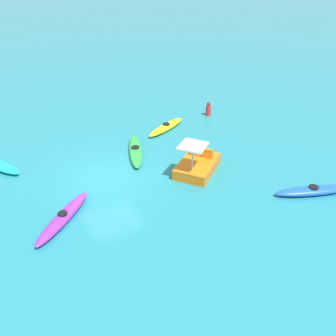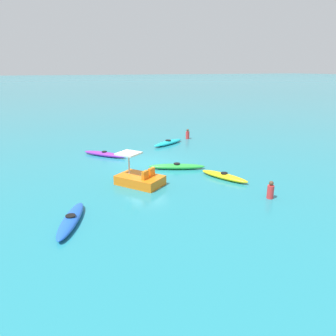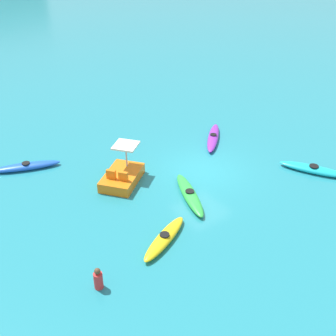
{
  "view_description": "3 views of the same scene",
  "coord_description": "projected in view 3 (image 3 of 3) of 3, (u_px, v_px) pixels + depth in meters",
  "views": [
    {
      "loc": [
        4.84,
        13.97,
        9.1
      ],
      "look_at": [
        -2.37,
        1.28,
        0.42
      ],
      "focal_mm": 40.57,
      "sensor_mm": 36.0,
      "label": 1
    },
    {
      "loc": [
        -19.02,
        6.38,
        5.97
      ],
      "look_at": [
        -2.28,
        -0.68,
        0.22
      ],
      "focal_mm": 33.77,
      "sensor_mm": 36.0,
      "label": 2
    },
    {
      "loc": [
        -12.44,
        -13.34,
        11.23
      ],
      "look_at": [
        -1.55,
        0.84,
        0.32
      ],
      "focal_mm": 45.44,
      "sensor_mm": 36.0,
      "label": 3
    }
  ],
  "objects": [
    {
      "name": "ground_plane",
      "position": [
        203.0,
        171.0,
        21.34
      ],
      "size": [
        600.0,
        600.0,
        0.0
      ],
      "primitive_type": "plane",
      "color": "teal"
    },
    {
      "name": "kayak_green",
      "position": [
        190.0,
        194.0,
        19.28
      ],
      "size": [
        1.91,
        3.45,
        0.37
      ],
      "color": "green",
      "rests_on": "ground_plane"
    },
    {
      "name": "kayak_blue",
      "position": [
        26.0,
        166.0,
        21.38
      ],
      "size": [
        3.32,
        1.79,
        0.37
      ],
      "color": "blue",
      "rests_on": "ground_plane"
    },
    {
      "name": "kayak_cyan",
      "position": [
        313.0,
        169.0,
        21.15
      ],
      "size": [
        2.2,
        3.3,
        0.37
      ],
      "color": "#19B7C6",
      "rests_on": "ground_plane"
    },
    {
      "name": "kayak_purple",
      "position": [
        213.0,
        137.0,
        24.09
      ],
      "size": [
        2.98,
        2.76,
        0.37
      ],
      "color": "purple",
      "rests_on": "ground_plane"
    },
    {
      "name": "kayak_yellow",
      "position": [
        165.0,
        238.0,
        16.71
      ],
      "size": [
        2.99,
        1.79,
        0.37
      ],
      "color": "yellow",
      "rests_on": "ground_plane"
    },
    {
      "name": "pedal_boat_orange",
      "position": [
        122.0,
        176.0,
        20.3
      ],
      "size": [
        2.82,
        2.63,
        1.68
      ],
      "color": "orange",
      "rests_on": "ground_plane"
    },
    {
      "name": "person_by_kayaks",
      "position": [
        98.0,
        279.0,
        14.56
      ],
      "size": [
        0.37,
        0.37,
        0.88
      ],
      "color": "red",
      "rests_on": "ground_plane"
    }
  ]
}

